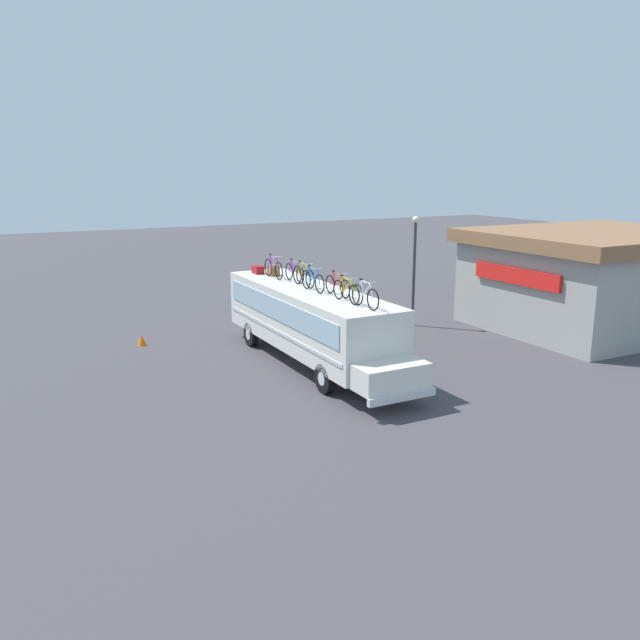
% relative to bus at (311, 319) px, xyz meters
% --- Properties ---
extents(ground_plane, '(120.00, 120.00, 0.00)m').
position_rel_bus_xyz_m(ground_plane, '(-0.21, 0.00, -1.72)').
color(ground_plane, '#423F44').
extents(bus, '(11.43, 2.59, 2.87)m').
position_rel_bus_xyz_m(bus, '(0.00, 0.00, 0.00)').
color(bus, silver).
rests_on(bus, ground).
extents(luggage_bag_1, '(0.61, 0.36, 0.33)m').
position_rel_bus_xyz_m(luggage_bag_1, '(-4.35, -0.35, 1.32)').
color(luggage_bag_1, maroon).
rests_on(luggage_bag_1, bus).
extents(luggage_bag_2, '(0.50, 0.38, 0.44)m').
position_rel_bus_xyz_m(luggage_bag_2, '(-3.58, 0.05, 1.38)').
color(luggage_bag_2, olive).
rests_on(luggage_bag_2, bus).
extents(rooftop_bicycle_1, '(1.82, 0.44, 0.98)m').
position_rel_bus_xyz_m(rooftop_bicycle_1, '(-2.95, -0.22, 1.56)').
color(rooftop_bicycle_1, black).
rests_on(rooftop_bicycle_1, bus).
extents(rooftop_bicycle_2, '(1.71, 0.44, 0.90)m').
position_rel_bus_xyz_m(rooftop_bicycle_2, '(-1.77, 0.17, 1.53)').
color(rooftop_bicycle_2, black).
rests_on(rooftop_bicycle_2, bus).
extents(rooftop_bicycle_3, '(1.82, 0.44, 0.96)m').
position_rel_bus_xyz_m(rooftop_bicycle_3, '(-0.68, 0.03, 1.56)').
color(rooftop_bicycle_3, black).
rests_on(rooftop_bicycle_3, bus).
extents(rooftop_bicycle_4, '(1.80, 0.44, 0.94)m').
position_rel_bus_xyz_m(rooftop_bicycle_4, '(0.38, -0.11, 1.55)').
color(rooftop_bicycle_4, black).
rests_on(rooftop_bicycle_4, bus).
extents(rooftop_bicycle_5, '(1.75, 0.44, 0.88)m').
position_rel_bus_xyz_m(rooftop_bicycle_5, '(1.55, 0.27, 1.53)').
color(rooftop_bicycle_5, black).
rests_on(rooftop_bicycle_5, bus).
extents(rooftop_bicycle_6, '(1.75, 0.44, 0.91)m').
position_rel_bus_xyz_m(rooftop_bicycle_6, '(2.67, -0.02, 1.54)').
color(rooftop_bicycle_6, black).
rests_on(rooftop_bicycle_6, bus).
extents(rooftop_bicycle_7, '(1.66, 0.44, 0.94)m').
position_rel_bus_xyz_m(rooftop_bicycle_7, '(3.76, 0.06, 1.55)').
color(rooftop_bicycle_7, black).
rests_on(rooftop_bicycle_7, bus).
extents(roadside_building, '(8.80, 10.76, 4.49)m').
position_rel_bus_xyz_m(roadside_building, '(0.88, 14.48, 0.58)').
color(roadside_building, '#9E9E99').
rests_on(roadside_building, ground).
extents(traffic_cone, '(0.39, 0.39, 0.47)m').
position_rel_bus_xyz_m(traffic_cone, '(-5.57, -5.18, -1.48)').
color(traffic_cone, orange).
rests_on(traffic_cone, ground).
extents(street_lamp, '(0.30, 0.30, 5.14)m').
position_rel_bus_xyz_m(street_lamp, '(-3.16, 6.99, 1.31)').
color(street_lamp, '#38383D').
rests_on(street_lamp, ground).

